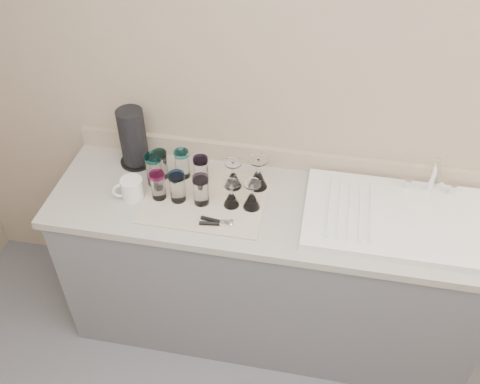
% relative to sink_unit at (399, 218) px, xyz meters
% --- Properties ---
extents(room_envelope, '(3.54, 3.50, 2.52)m').
position_rel_sink_unit_xyz_m(room_envelope, '(-0.55, -1.20, 0.64)').
color(room_envelope, '#58585D').
rests_on(room_envelope, ground).
extents(counter_unit, '(2.06, 0.62, 0.90)m').
position_rel_sink_unit_xyz_m(counter_unit, '(-0.55, -0.00, -0.47)').
color(counter_unit, slate).
rests_on(counter_unit, ground).
extents(sink_unit, '(0.82, 0.50, 0.22)m').
position_rel_sink_unit_xyz_m(sink_unit, '(0.00, 0.00, 0.00)').
color(sink_unit, white).
rests_on(sink_unit, counter_unit).
extents(dish_towel, '(0.55, 0.42, 0.01)m').
position_rel_sink_unit_xyz_m(dish_towel, '(-0.87, -0.03, -0.02)').
color(dish_towel, beige).
rests_on(dish_towel, counter_unit).
extents(tumbler_teal, '(0.07, 0.07, 0.14)m').
position_rel_sink_unit_xyz_m(tumbler_teal, '(-1.11, 0.09, 0.06)').
color(tumbler_teal, white).
rests_on(tumbler_teal, dish_towel).
extents(tumbler_cyan, '(0.07, 0.07, 0.14)m').
position_rel_sink_unit_xyz_m(tumbler_cyan, '(-1.01, 0.11, 0.06)').
color(tumbler_cyan, white).
rests_on(tumbler_cyan, dish_towel).
extents(tumbler_purple, '(0.07, 0.07, 0.14)m').
position_rel_sink_unit_xyz_m(tumbler_purple, '(-0.91, 0.09, 0.06)').
color(tumbler_purple, white).
rests_on(tumbler_purple, dish_towel).
extents(tumbler_magenta, '(0.07, 0.07, 0.14)m').
position_rel_sink_unit_xyz_m(tumbler_magenta, '(-1.07, -0.05, 0.06)').
color(tumbler_magenta, white).
rests_on(tumbler_magenta, dish_towel).
extents(tumbler_blue, '(0.07, 0.07, 0.15)m').
position_rel_sink_unit_xyz_m(tumbler_blue, '(-0.98, -0.05, 0.06)').
color(tumbler_blue, white).
rests_on(tumbler_blue, dish_towel).
extents(tumbler_lavender, '(0.07, 0.07, 0.15)m').
position_rel_sink_unit_xyz_m(tumbler_lavender, '(-0.88, -0.05, 0.06)').
color(tumbler_lavender, white).
rests_on(tumbler_lavender, dish_towel).
extents(tumbler_extra, '(0.08, 0.08, 0.16)m').
position_rel_sink_unit_xyz_m(tumbler_extra, '(-1.12, 0.04, 0.07)').
color(tumbler_extra, white).
rests_on(tumbler_extra, dish_towel).
extents(goblet_back_left, '(0.08, 0.08, 0.14)m').
position_rel_sink_unit_xyz_m(goblet_back_left, '(-0.76, 0.08, 0.04)').
color(goblet_back_left, white).
rests_on(goblet_back_left, dish_towel).
extents(goblet_back_right, '(0.09, 0.09, 0.16)m').
position_rel_sink_unit_xyz_m(goblet_back_right, '(-0.64, 0.10, 0.04)').
color(goblet_back_right, white).
rests_on(goblet_back_right, dish_towel).
extents(goblet_front_left, '(0.07, 0.07, 0.13)m').
position_rel_sink_unit_xyz_m(goblet_front_left, '(-0.74, -0.04, 0.03)').
color(goblet_front_left, white).
rests_on(goblet_front_left, dish_towel).
extents(goblet_front_right, '(0.08, 0.08, 0.14)m').
position_rel_sink_unit_xyz_m(goblet_front_right, '(-0.65, -0.04, 0.04)').
color(goblet_front_right, white).
rests_on(goblet_front_right, dish_towel).
extents(can_opener, '(0.15, 0.05, 0.02)m').
position_rel_sink_unit_xyz_m(can_opener, '(-0.78, -0.18, -0.00)').
color(can_opener, silver).
rests_on(can_opener, dish_towel).
extents(white_mug, '(0.15, 0.13, 0.10)m').
position_rel_sink_unit_xyz_m(white_mug, '(-1.20, -0.07, 0.03)').
color(white_mug, white).
rests_on(white_mug, counter_unit).
extents(paper_towel_roll, '(0.16, 0.16, 0.30)m').
position_rel_sink_unit_xyz_m(paper_towel_roll, '(-1.26, 0.18, 0.13)').
color(paper_towel_roll, black).
rests_on(paper_towel_roll, counter_unit).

